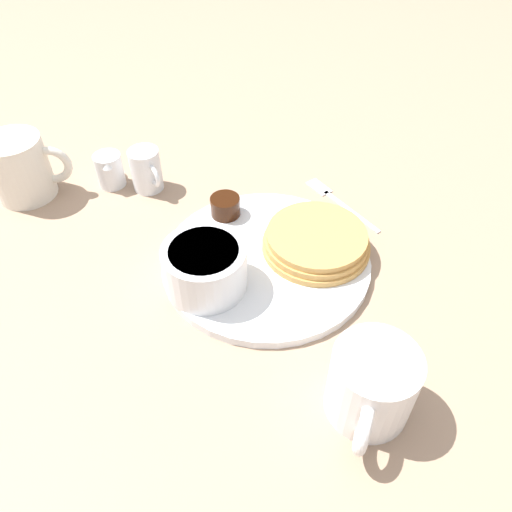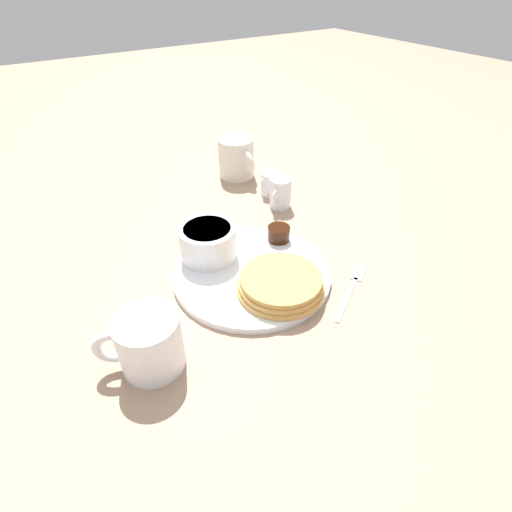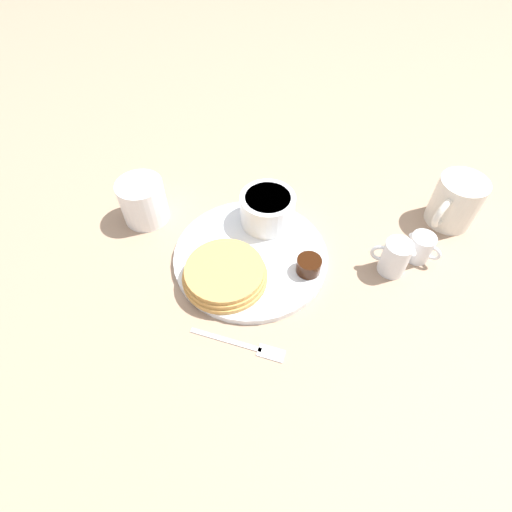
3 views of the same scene
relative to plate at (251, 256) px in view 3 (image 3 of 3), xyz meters
The scene contains 11 objects.
ground_plane 0.01m from the plate, ahead, with size 4.00×4.00×0.00m, color #9E7F66.
plate is the anchor object (origin of this frame).
pancake_stack 0.07m from the plate, 100.18° to the left, with size 0.14×0.14×0.03m.
bowl 0.09m from the plate, 61.82° to the right, with size 0.10×0.10×0.06m.
syrup_cup 0.11m from the plate, 151.82° to the right, with size 0.04×0.04×0.03m.
butter_ramekin 0.10m from the plate, 70.82° to the right, with size 0.05×0.05×0.04m.
coffee_mug 0.23m from the plate, 20.92° to the left, with size 0.11×0.08×0.08m.
creamer_pitcher_near 0.24m from the plate, 137.34° to the right, with size 0.06×0.05×0.07m.
creamer_pitcher_far 0.29m from the plate, 131.01° to the right, with size 0.06×0.04×0.05m.
fork 0.17m from the plate, 137.81° to the left, with size 0.13×0.09×0.00m.
second_mug 0.39m from the plate, 117.34° to the right, with size 0.09×0.12×0.09m.
Camera 3 is at (-0.34, 0.29, 0.55)m, focal length 28.00 mm.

